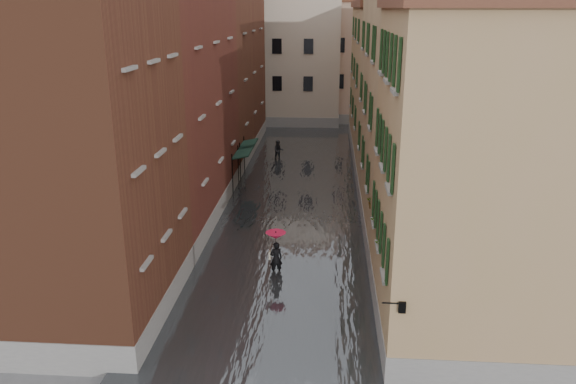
% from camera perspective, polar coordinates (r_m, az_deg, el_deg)
% --- Properties ---
extents(ground, '(120.00, 120.00, 0.00)m').
position_cam_1_polar(ground, '(24.10, -1.18, -10.29)').
color(ground, '#555557').
rests_on(ground, ground).
extents(floodwater, '(10.00, 60.00, 0.20)m').
position_cam_1_polar(floodwater, '(35.99, 0.73, -0.23)').
color(floodwater, '#43464A').
rests_on(floodwater, ground).
extents(building_left_near, '(6.00, 8.00, 13.00)m').
position_cam_1_polar(building_left_near, '(21.69, -20.60, 3.70)').
color(building_left_near, brown).
rests_on(building_left_near, ground).
extents(building_left_mid, '(6.00, 14.00, 12.50)m').
position_cam_1_polar(building_left_mid, '(31.84, -12.50, 8.31)').
color(building_left_mid, '#5A281C').
rests_on(building_left_mid, ground).
extents(building_left_far, '(6.00, 16.00, 14.00)m').
position_cam_1_polar(building_left_far, '(46.19, -7.30, 12.51)').
color(building_left_far, brown).
rests_on(building_left_far, ground).
extents(building_right_near, '(6.00, 8.00, 11.50)m').
position_cam_1_polar(building_right_near, '(20.54, 18.00, 1.03)').
color(building_right_near, tan).
rests_on(building_right_near, ground).
extents(building_right_mid, '(6.00, 14.00, 13.00)m').
position_cam_1_polar(building_right_mid, '(30.89, 13.52, 8.42)').
color(building_right_mid, tan).
rests_on(building_right_mid, ground).
extents(building_right_far, '(6.00, 16.00, 11.50)m').
position_cam_1_polar(building_right_far, '(45.71, 10.57, 10.72)').
color(building_right_far, tan).
rests_on(building_right_far, ground).
extents(building_end_cream, '(12.00, 9.00, 13.00)m').
position_cam_1_polar(building_end_cream, '(59.50, -0.71, 13.43)').
color(building_end_cream, beige).
rests_on(building_end_cream, ground).
extents(building_end_pink, '(10.00, 9.00, 12.00)m').
position_cam_1_polar(building_end_pink, '(61.45, 8.06, 12.94)').
color(building_end_pink, '#C8A18C').
rests_on(building_end_pink, ground).
extents(awning_near, '(1.09, 3.19, 2.80)m').
position_cam_1_polar(awning_near, '(36.79, -4.59, 3.97)').
color(awning_near, '#163327').
rests_on(awning_near, ground).
extents(awning_far, '(1.09, 2.82, 2.80)m').
position_cam_1_polar(awning_far, '(38.83, -4.13, 4.73)').
color(awning_far, '#163327').
rests_on(awning_far, ground).
extents(wall_lantern, '(0.71, 0.22, 0.35)m').
position_cam_1_polar(wall_lantern, '(17.47, 11.43, -11.31)').
color(wall_lantern, black).
rests_on(wall_lantern, ground).
extents(window_planters, '(0.59, 5.66, 0.84)m').
position_cam_1_polar(window_planters, '(23.06, 9.12, -2.31)').
color(window_planters, brown).
rests_on(window_planters, ground).
extents(pedestrian_main, '(0.93, 0.93, 2.06)m').
position_cam_1_polar(pedestrian_main, '(25.16, -1.25, -5.85)').
color(pedestrian_main, black).
rests_on(pedestrian_main, ground).
extents(pedestrian_far, '(0.91, 0.77, 1.64)m').
position_cam_1_polar(pedestrian_far, '(44.07, -0.98, 4.21)').
color(pedestrian_far, black).
rests_on(pedestrian_far, ground).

